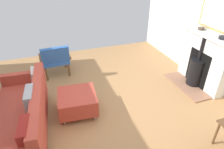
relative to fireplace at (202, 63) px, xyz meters
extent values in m
cube|color=#A87A4C|center=(2.67, 0.19, -0.52)|extent=(5.79, 5.75, 0.01)
cube|color=#93664C|center=(0.30, 0.00, -0.50)|extent=(0.42, 1.13, 0.03)
cube|color=silver|center=(-0.04, 0.00, 0.03)|extent=(0.26, 1.19, 1.09)
cube|color=black|center=(0.07, 0.00, -0.11)|extent=(0.06, 0.58, 0.76)
cylinder|color=black|center=(0.11, 0.00, -0.20)|extent=(0.32, 0.32, 0.57)
cylinder|color=black|center=(0.11, 0.00, 0.09)|extent=(0.33, 0.33, 0.02)
cylinder|color=black|center=(0.11, 0.00, 0.34)|extent=(0.07, 0.07, 0.48)
cube|color=silver|center=(-0.01, 0.00, 0.60)|extent=(0.31, 1.27, 0.05)
cube|color=tan|center=(-0.14, 0.00, 1.13)|extent=(0.04, 0.98, 0.88)
cube|color=silver|center=(-0.12, 0.00, 1.13)|extent=(0.01, 0.90, 0.80)
cylinder|color=#47382D|center=(-0.05, -0.30, 0.65)|extent=(0.13, 0.13, 0.05)
torus|color=#47382D|center=(-0.05, -0.30, 0.67)|extent=(0.13, 0.13, 0.01)
cylinder|color=black|center=(-0.05, 0.27, 0.65)|extent=(0.16, 0.16, 0.05)
torus|color=black|center=(-0.05, 0.27, 0.67)|extent=(0.16, 0.16, 0.01)
cylinder|color=#B2B2B7|center=(3.86, -0.56, -0.47)|extent=(0.04, 0.04, 0.10)
cylinder|color=#B2B2B7|center=(3.25, -0.52, -0.47)|extent=(0.04, 0.04, 0.10)
cube|color=#B74233|center=(3.61, 0.25, -0.26)|extent=(0.89, 1.92, 0.31)
cube|color=#B74233|center=(3.29, 0.27, 0.07)|extent=(0.27, 1.87, 0.35)
cube|color=#B74233|center=(3.55, -0.62, -0.01)|extent=(0.74, 0.17, 0.21)
cube|color=beige|center=(3.34, -0.47, 0.04)|extent=(0.16, 0.33, 0.34)
cube|color=#99999E|center=(3.39, 0.28, 0.07)|extent=(0.15, 0.41, 0.40)
cube|color=maroon|center=(3.43, 0.95, 0.06)|extent=(0.15, 0.39, 0.39)
cylinder|color=#B2B2B7|center=(2.91, -0.24, -0.47)|extent=(0.04, 0.04, 0.09)
cylinder|color=#B2B2B7|center=(2.97, 0.28, -0.47)|extent=(0.04, 0.04, 0.09)
cylinder|color=#B2B2B7|center=(2.39, -0.19, -0.47)|extent=(0.04, 0.04, 0.09)
cylinder|color=#B2B2B7|center=(2.45, 0.33, -0.47)|extent=(0.04, 0.04, 0.09)
cube|color=#B74233|center=(2.68, 0.04, -0.28)|extent=(0.71, 0.71, 0.30)
cube|color=brown|center=(2.66, -1.74, -0.34)|extent=(0.05, 0.05, 0.35)
cube|color=brown|center=(3.17, -1.72, -0.34)|extent=(0.05, 0.05, 0.35)
cube|color=brown|center=(2.64, -1.27, -0.34)|extent=(0.05, 0.05, 0.35)
cube|color=brown|center=(3.15, -1.24, -0.34)|extent=(0.05, 0.05, 0.35)
cube|color=#2D60B2|center=(2.91, -1.49, -0.15)|extent=(0.63, 0.59, 0.08)
cube|color=#2D60B2|center=(2.90, -1.24, 0.08)|extent=(0.61, 0.16, 0.38)
cube|color=brown|center=(2.59, -1.51, -0.06)|extent=(0.07, 0.53, 0.04)
cube|color=brown|center=(3.23, -1.48, -0.06)|extent=(0.07, 0.53, 0.04)
cylinder|color=brown|center=(0.91, 1.43, -0.30)|extent=(0.03, 0.03, 0.44)
camera|label=1|loc=(3.00, 2.82, 1.90)|focal=31.31mm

